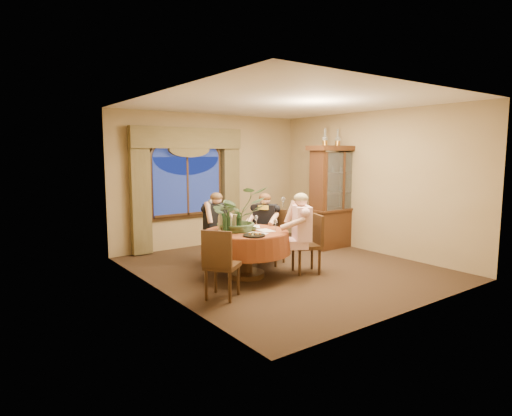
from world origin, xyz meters
TOP-DOWN VIEW (x-y plane):
  - floor at (0.00, 0.00)m, footprint 5.00×5.00m
  - wall_back at (0.00, 2.50)m, footprint 4.50×0.00m
  - wall_right at (2.25, 0.00)m, footprint 0.00×5.00m
  - ceiling at (0.00, 0.00)m, footprint 5.00×5.00m
  - window at (-0.60, 2.43)m, footprint 1.62×0.10m
  - arched_transom at (-0.60, 2.43)m, footprint 1.60×0.06m
  - drapery_left at (-1.63, 2.38)m, footprint 0.38×0.14m
  - drapery_right at (0.43, 2.38)m, footprint 0.38×0.14m
  - swag_valance at (-0.60, 2.35)m, footprint 2.45×0.16m
  - dining_table at (-0.84, -0.04)m, footprint 1.75×1.75m
  - china_cabinet at (2.00, 0.71)m, footprint 1.32×0.52m
  - oil_lamp_left at (1.63, 0.71)m, footprint 0.11×0.11m
  - oil_lamp_center at (2.00, 0.71)m, footprint 0.11×0.11m
  - oil_lamp_right at (2.37, 0.71)m, footprint 0.11×0.11m
  - chair_right at (0.11, -0.43)m, footprint 0.55×0.55m
  - chair_back_right at (-0.01, 0.37)m, footprint 0.56×0.56m
  - chair_back at (-0.76, 0.91)m, footprint 0.45×0.45m
  - chair_front_left at (-1.67, -0.68)m, footprint 0.59×0.59m
  - person_pink at (-0.03, -0.47)m, footprint 0.62×0.63m
  - person_back at (-0.82, 0.92)m, footprint 0.47×0.43m
  - person_scarf at (-0.05, 0.50)m, footprint 0.60×0.61m
  - stoneware_vase at (-0.94, 0.10)m, footprint 0.14×0.14m
  - centerpiece_plant at (-0.92, 0.09)m, footprint 0.91×1.01m
  - olive_bowl at (-0.77, -0.09)m, footprint 0.16×0.16m
  - cheese_platter at (-1.00, -0.48)m, footprint 0.34×0.34m
  - wine_bottle_0 at (-1.19, -0.07)m, footprint 0.07×0.07m
  - wine_bottle_1 at (-1.23, 0.10)m, footprint 0.07×0.07m
  - wine_bottle_2 at (-1.10, 0.05)m, footprint 0.07×0.07m
  - wine_bottle_3 at (-1.16, 0.15)m, footprint 0.07×0.07m
  - wine_bottle_4 at (-1.02, -0.10)m, footprint 0.07×0.07m
  - wine_bottle_5 at (-1.29, -0.14)m, footprint 0.07×0.07m
  - tasting_paper_0 at (-0.58, -0.22)m, footprint 0.24×0.32m
  - tasting_paper_1 at (-0.53, 0.19)m, footprint 0.34×0.37m
  - tasting_paper_2 at (-0.86, -0.35)m, footprint 0.31×0.36m
  - wine_glass_person_pink at (-0.42, -0.26)m, footprint 0.07×0.07m
  - wine_glass_person_back at (-0.83, 0.44)m, footprint 0.07×0.07m
  - wine_glass_person_scarf at (-0.44, 0.23)m, footprint 0.07×0.07m

SIDE VIEW (x-z plane):
  - floor at x=0.00m, z-range 0.00..0.00m
  - dining_table at x=-0.84m, z-range 0.00..0.75m
  - chair_right at x=0.11m, z-range 0.00..0.96m
  - chair_back_right at x=-0.01m, z-range 0.00..0.96m
  - chair_back at x=-0.76m, z-range 0.00..0.96m
  - chair_front_left at x=-1.67m, z-range 0.00..0.96m
  - person_scarf at x=-0.05m, z-range 0.00..1.27m
  - person_back at x=-0.82m, z-range 0.00..1.29m
  - person_pink at x=-0.03m, z-range 0.00..1.35m
  - tasting_paper_0 at x=-0.58m, z-range 0.75..0.76m
  - tasting_paper_1 at x=-0.53m, z-range 0.75..0.76m
  - tasting_paper_2 at x=-0.86m, z-range 0.75..0.76m
  - cheese_platter at x=-1.00m, z-range 0.75..0.77m
  - olive_bowl at x=-0.77m, z-range 0.75..0.80m
  - wine_glass_person_pink at x=-0.42m, z-range 0.75..0.93m
  - wine_glass_person_back at x=-0.83m, z-range 0.75..0.93m
  - wine_glass_person_scarf at x=-0.44m, z-range 0.75..0.93m
  - stoneware_vase at x=-0.94m, z-range 0.75..1.01m
  - wine_bottle_0 at x=-1.19m, z-range 0.75..1.08m
  - wine_bottle_1 at x=-1.23m, z-range 0.75..1.08m
  - wine_bottle_2 at x=-1.10m, z-range 0.75..1.08m
  - wine_bottle_3 at x=-1.16m, z-range 0.75..1.08m
  - wine_bottle_4 at x=-1.02m, z-range 0.75..1.08m
  - wine_bottle_5 at x=-1.29m, z-range 0.75..1.08m
  - china_cabinet at x=2.00m, z-range 0.00..2.13m
  - drapery_left at x=-1.63m, z-range 0.02..2.34m
  - drapery_right at x=0.43m, z-range 0.02..2.34m
  - window at x=-0.60m, z-range 0.64..1.96m
  - centerpiece_plant at x=-0.92m, z-range 0.95..1.74m
  - wall_back at x=0.00m, z-range -0.85..3.65m
  - wall_right at x=2.25m, z-range -1.10..3.90m
  - arched_transom at x=-0.60m, z-range 1.86..2.30m
  - swag_valance at x=-0.60m, z-range 2.07..2.49m
  - oil_lamp_left at x=1.63m, z-range 2.13..2.47m
  - oil_lamp_center at x=2.00m, z-range 2.13..2.47m
  - oil_lamp_right at x=2.37m, z-range 2.13..2.47m
  - ceiling at x=0.00m, z-range 2.80..2.80m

